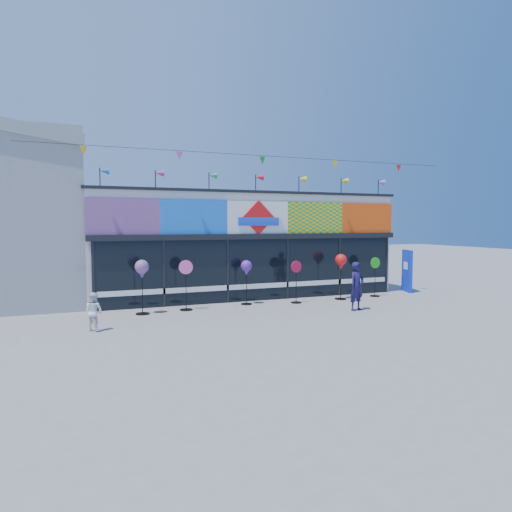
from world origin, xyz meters
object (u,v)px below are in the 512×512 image
spinner_4 (341,263)px  spinner_1 (186,284)px  adult_man (357,286)px  blue_sign (407,271)px  spinner_2 (246,269)px  child (94,312)px  spinner_0 (142,271)px  spinner_5 (375,276)px  spinner_3 (296,281)px

spinner_4 → spinner_1: bearing=179.9°
adult_man → blue_sign: bearing=16.9°
spinner_2 → spinner_4: (3.72, -0.29, 0.12)m
blue_sign → child: 12.86m
spinner_0 → spinner_4: spinner_0 is taller
spinner_0 → spinner_5: bearing=1.7°
spinner_5 → child: (-10.55, -2.07, -0.30)m
spinner_5 → blue_sign: bearing=15.5°
spinner_1 → spinner_3: size_ratio=1.08×
spinner_0 → adult_man: (6.69, -1.94, -0.59)m
spinner_4 → adult_man: (-0.71, -2.11, -0.58)m
blue_sign → spinner_3: 5.66m
spinner_4 → spinner_5: size_ratio=1.12×
spinner_5 → spinner_3: bearing=-176.8°
spinner_3 → child: spinner_3 is taller
blue_sign → adult_man: size_ratio=1.10×
spinner_4 → spinner_2: bearing=175.6°
spinner_0 → spinner_1: bearing=6.9°
spinner_0 → spinner_5: size_ratio=1.12×
blue_sign → child: blue_sign is taller
spinner_0 → spinner_1: (1.44, 0.17, -0.51)m
blue_sign → spinner_5: bearing=-145.7°
blue_sign → spinner_2: size_ratio=1.12×
spinner_0 → spinner_4: bearing=1.3°
spinner_1 → adult_man: spinner_1 is taller
blue_sign → spinner_0: (-11.07, -0.83, 0.50)m
spinner_2 → spinner_3: size_ratio=1.03×
spinner_2 → spinner_4: size_ratio=0.91×
spinner_1 → spinner_3: bearing=-1.5°
spinner_4 → child: spinner_4 is taller
spinner_5 → spinner_4: bearing=-176.6°
spinner_3 → spinner_0: bearing=-179.3°
spinner_1 → spinner_5: size_ratio=1.08×
spinner_2 → adult_man: 3.87m
adult_man → spinner_1: bearing=142.6°
spinner_1 → spinner_3: spinner_1 is taller
spinner_0 → spinner_5: (9.04, 0.27, -0.57)m
spinner_5 → adult_man: adult_man is taller
spinner_2 → spinner_3: spinner_2 is taller
spinner_3 → spinner_4: spinner_4 is taller
blue_sign → child: size_ratio=1.70×
spinner_2 → child: size_ratio=1.52×
spinner_2 → spinner_5: bearing=-2.0°
spinner_3 → spinner_4: bearing=3.0°
spinner_3 → adult_man: adult_man is taller
spinner_3 → child: size_ratio=1.48×
spinner_0 → spinner_2: size_ratio=1.10×
spinner_4 → blue_sign: bearing=10.2°
spinner_1 → spinner_3: 4.02m
spinner_1 → spinner_5: (7.59, 0.09, -0.06)m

